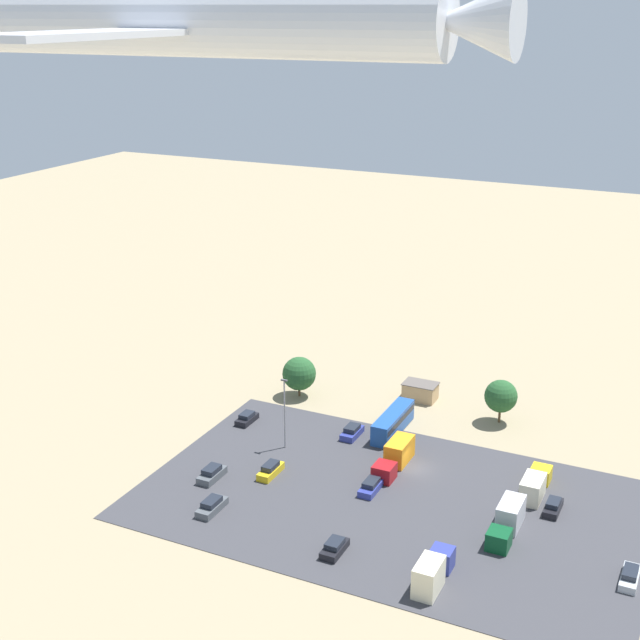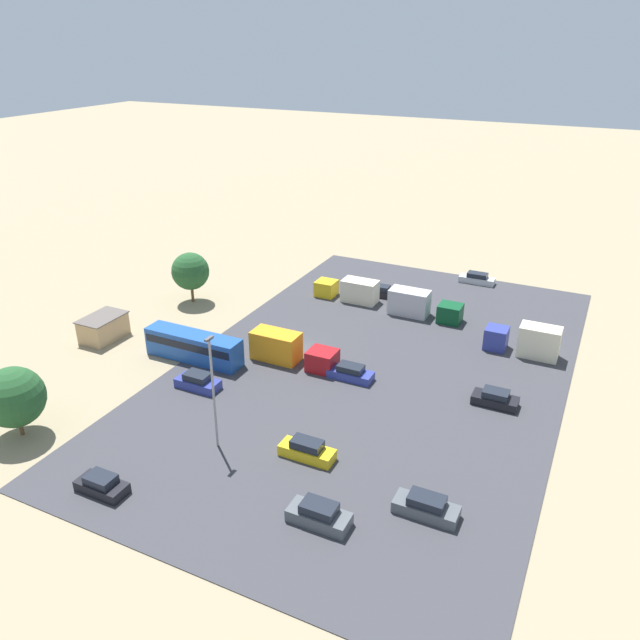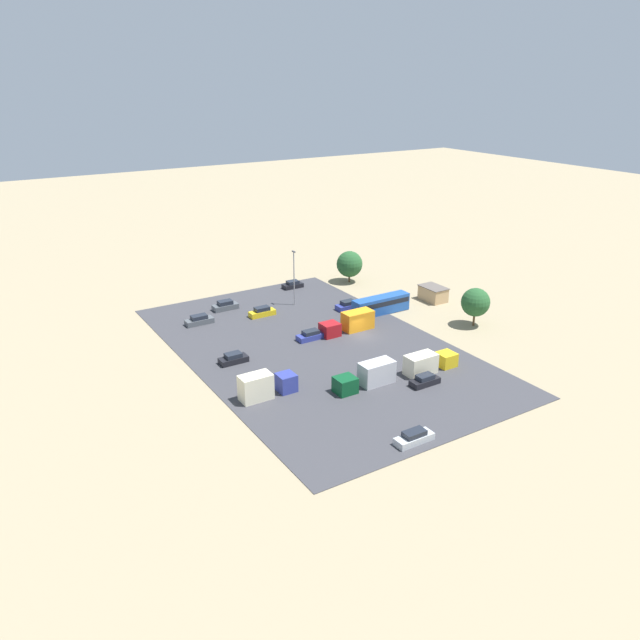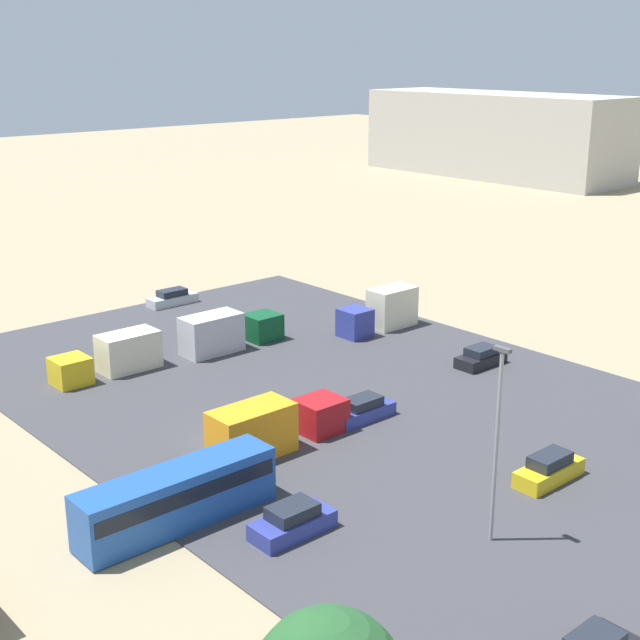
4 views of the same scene
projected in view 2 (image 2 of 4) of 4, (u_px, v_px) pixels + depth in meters
name	position (u px, v px, depth m)	size (l,w,h in m)	color
ground_plane	(297.00, 350.00, 68.10)	(400.00, 400.00, 0.00)	gray
parking_lot_surface	(374.00, 367.00, 64.49)	(60.81, 37.32, 0.08)	#38383D
shed_building	(103.00, 327.00, 70.09)	(5.17, 3.47, 2.69)	tan
bus	(194.00, 346.00, 65.30)	(2.48, 10.86, 3.00)	#1E4C9E
parked_car_0	(307.00, 450.00, 50.52)	(1.70, 4.60, 1.63)	gold
parked_car_1	(198.00, 382.00, 60.43)	(1.95, 4.37, 1.59)	navy
parked_car_2	(495.00, 399.00, 57.70)	(1.90, 4.17, 1.50)	black
parked_car_3	(102.00, 485.00, 46.77)	(1.84, 4.01, 1.46)	black
parked_car_4	(319.00, 515.00, 43.76)	(1.92, 4.50, 1.66)	#4C5156
parked_car_5	(351.00, 373.00, 62.07)	(1.84, 4.54, 1.50)	navy
parked_car_6	(426.00, 507.00, 44.53)	(1.86, 4.68, 1.58)	#4C5156
parked_car_7	(477.00, 279.00, 85.71)	(1.74, 4.79, 1.46)	#ADB2B7
parked_car_8	(380.00, 291.00, 81.53)	(1.72, 4.26, 1.48)	black
parked_truck_0	(527.00, 341.00, 66.41)	(2.36, 7.70, 3.43)	navy
parked_truck_1	(289.00, 350.00, 64.92)	(2.58, 9.38, 3.06)	maroon
parked_truck_2	(350.00, 290.00, 80.06)	(2.45, 8.26, 2.86)	gold
parked_truck_3	(421.00, 305.00, 75.39)	(2.49, 8.87, 3.10)	#0C4723
tree_near_shed	(190.00, 271.00, 78.54)	(4.75, 4.75, 6.52)	brown
tree_apron_mid	(14.00, 397.00, 52.24)	(5.20, 5.20, 6.36)	brown
light_pole_lot_centre	(213.00, 389.00, 49.97)	(0.90, 0.28, 10.08)	gray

